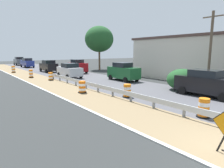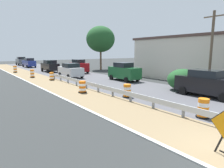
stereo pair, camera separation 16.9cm
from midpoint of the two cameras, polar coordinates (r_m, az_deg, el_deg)
The scene contains 18 objects.
guardrail_median at distance 10.55m, azimuth 25.76°, elevation -7.81°, with size 0.18×41.78×0.71m.
traffic_barrel_nearest at distance 11.42m, azimuth 26.03°, elevation -6.77°, with size 0.70×0.70×1.05m.
traffic_barrel_close at distance 14.90m, azimuth 4.88°, elevation -2.21°, with size 0.73×0.73×1.02m.
traffic_barrel_mid at distance 16.65m, azimuth -8.57°, elevation -1.03°, with size 0.74×0.74×1.02m.
traffic_barrel_far at distance 24.99m, azimuth -17.44°, elevation 2.13°, with size 0.66×0.66×0.99m.
traffic_barrel_farther at distance 28.49m, azimuth -22.63°, elevation 2.81°, with size 0.64×0.64×1.10m.
traffic_barrel_farthest at distance 36.71m, azimuth -26.91°, elevation 3.90°, with size 0.69×0.69×1.13m.
car_lead_near_lane at distance 35.37m, azimuth -17.96°, elevation 5.16°, with size 2.16×4.19×2.09m.
car_trailing_near_lane at distance 16.78m, azimuth 26.89°, elevation 0.16°, with size 2.06×4.82×2.10m.
car_lead_far_lane at distance 56.71m, azimuth -25.50°, elevation 6.24°, with size 2.23×4.53×2.18m.
car_mid_far_lane at distance 23.50m, azimuth 3.85°, elevation 3.72°, with size 2.08×4.34×2.21m.
car_trailing_far_lane at distance 26.87m, azimuth -12.14°, elevation 4.03°, with size 2.22×4.49×1.98m.
car_distant_a at distance 32.50m, azimuth -9.72°, elevation 5.27°, with size 2.04×4.05×2.25m.
car_distant_b at distance 47.82m, azimuth -23.53°, elevation 5.88°, with size 2.10×4.84×2.11m.
roadside_shop_near at distance 26.23m, azimuth 23.35°, elevation 7.12°, with size 6.93×14.87×5.42m.
utility_pole_near at distance 19.95m, azimuth 27.80°, elevation 9.14°, with size 0.24×1.80×7.13m.
bush_roadside at distance 18.69m, azimuth 20.74°, elevation 1.24°, with size 2.83×2.83×1.97m, color #1E4C23.
tree_roadside at distance 37.88m, azimuth -3.32°, elevation 13.26°, with size 5.52×5.52×8.42m.
Camera 2 is at (-6.88, -1.80, 3.50)m, focal length 30.51 mm.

